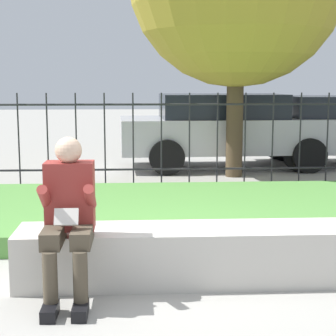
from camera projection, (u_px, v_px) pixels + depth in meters
ground_plane at (158, 282)px, 4.80m from camera, size 60.00×60.00×0.00m
stone_bench at (202, 257)px, 4.79m from camera, size 3.12×0.57×0.47m
person_seated_reader at (69, 212)px, 4.34m from camera, size 0.42×0.73×1.27m
grass_berm at (151, 212)px, 6.89m from camera, size 9.17×2.88×0.21m
iron_fence at (147, 139)px, 8.90m from camera, size 7.17×0.03×1.52m
car_parked_center at (228, 128)px, 11.09m from camera, size 4.37×1.98×1.45m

